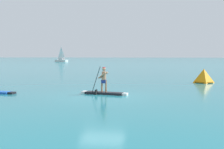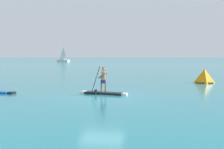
{
  "view_description": "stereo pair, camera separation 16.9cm",
  "coord_description": "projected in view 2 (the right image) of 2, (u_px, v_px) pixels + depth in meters",
  "views": [
    {
      "loc": [
        3.0,
        -16.34,
        2.42
      ],
      "look_at": [
        -0.07,
        4.15,
        1.0
      ],
      "focal_mm": 46.68,
      "sensor_mm": 36.0,
      "label": 1
    },
    {
      "loc": [
        3.17,
        -16.32,
        2.42
      ],
      "look_at": [
        -0.07,
        4.15,
        1.0
      ],
      "focal_mm": 46.68,
      "sensor_mm": 36.0,
      "label": 2
    }
  ],
  "objects": [
    {
      "name": "sailboat_left_horizon",
      "position": [
        63.0,
        60.0,
        95.85
      ],
      "size": [
        5.15,
        3.78,
        5.5
      ],
      "rotation": [
        0.0,
        0.0,
        2.6
      ],
      "color": "white",
      "rests_on": "ground"
    },
    {
      "name": "paddleboarder_mid_center",
      "position": [
        103.0,
        89.0,
        17.75
      ],
      "size": [
        2.99,
        1.08,
        1.73
      ],
      "rotation": [
        0.0,
        0.0,
        2.93
      ],
      "color": "black",
      "rests_on": "ground"
    },
    {
      "name": "race_marker_buoy",
      "position": [
        204.0,
        77.0,
        24.87
      ],
      "size": [
        1.56,
        1.56,
        1.2
      ],
      "color": "orange",
      "rests_on": "ground"
    },
    {
      "name": "ground",
      "position": [
        102.0,
        97.0,
        16.74
      ],
      "size": [
        440.0,
        440.0,
        0.0
      ],
      "primitive_type": "plane",
      "color": "#1E727F"
    }
  ]
}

